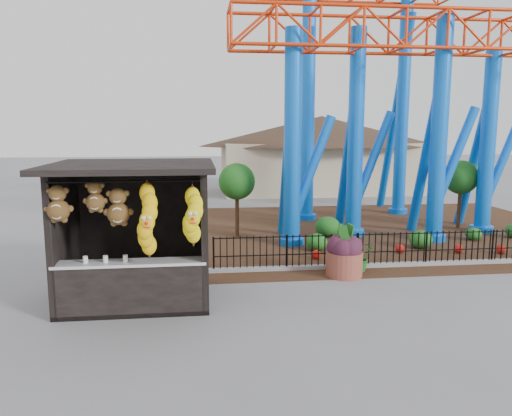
{
  "coord_description": "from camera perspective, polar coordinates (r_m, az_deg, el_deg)",
  "views": [
    {
      "loc": [
        -1.6,
        -10.07,
        3.87
      ],
      "look_at": [
        -0.23,
        1.5,
        2.0
      ],
      "focal_mm": 35.0,
      "sensor_mm": 36.0,
      "label": 1
    }
  ],
  "objects": [
    {
      "name": "landscaping",
      "position": [
        17.58,
        14.63,
        -2.86
      ],
      "size": [
        8.16,
        3.65,
        0.73
      ],
      "color": "#1B5318",
      "rests_on": "mulch_bed"
    },
    {
      "name": "terracotta_planter",
      "position": [
        13.43,
        10.04,
        -6.3
      ],
      "size": [
        1.08,
        1.08,
        0.66
      ],
      "primitive_type": "cylinder",
      "rotation": [
        0.0,
        0.0,
        -0.13
      ],
      "color": "brown",
      "rests_on": "ground"
    },
    {
      "name": "ground",
      "position": [
        10.9,
        2.17,
        -11.68
      ],
      "size": [
        120.0,
        120.0,
        0.0
      ],
      "primitive_type": "plane",
      "color": "slate",
      "rests_on": "ground"
    },
    {
      "name": "prize_booth",
      "position": [
        11.31,
        -13.71,
        -3.1
      ],
      "size": [
        3.5,
        3.4,
        3.12
      ],
      "color": "black",
      "rests_on": "ground"
    },
    {
      "name": "mulch_bed",
      "position": [
        19.31,
        10.26,
        -2.57
      ],
      "size": [
        18.0,
        12.0,
        0.02
      ],
      "primitive_type": "cube",
      "color": "#331E11",
      "rests_on": "ground"
    },
    {
      "name": "picket_fence",
      "position": [
        14.98,
        19.22,
        -4.4
      ],
      "size": [
        12.2,
        0.06,
        1.0
      ],
      "primitive_type": null,
      "color": "black",
      "rests_on": "ground"
    },
    {
      "name": "potted_plant",
      "position": [
        13.93,
        11.76,
        -5.45
      ],
      "size": [
        0.93,
        0.88,
        0.82
      ],
      "primitive_type": "imported",
      "rotation": [
        0.0,
        0.0,
        0.4
      ],
      "color": "#1B5D1C",
      "rests_on": "ground"
    },
    {
      "name": "pavilion",
      "position": [
        31.02,
        7.48,
        7.55
      ],
      "size": [
        15.0,
        15.0,
        4.8
      ],
      "color": "#BFAD8C",
      "rests_on": "ground"
    },
    {
      "name": "roller_coaster",
      "position": [
        19.66,
        13.85,
        16.38
      ],
      "size": [
        11.0,
        6.37,
        10.82
      ],
      "color": "blue",
      "rests_on": "ground"
    },
    {
      "name": "curb",
      "position": [
        14.72,
        15.96,
        -6.24
      ],
      "size": [
        18.0,
        0.18,
        0.12
      ],
      "primitive_type": "cube",
      "color": "gray",
      "rests_on": "ground"
    },
    {
      "name": "planter_foliage",
      "position": [
        13.28,
        10.12,
        -3.6
      ],
      "size": [
        0.7,
        0.7,
        0.64
      ],
      "primitive_type": "ellipsoid",
      "color": "#351524",
      "rests_on": "terracotta_planter"
    }
  ]
}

